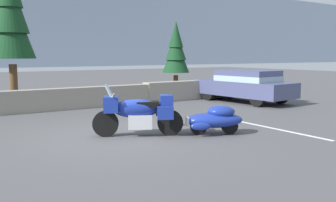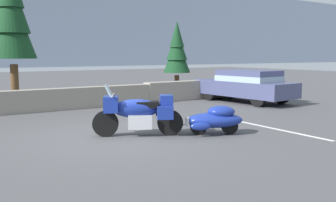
% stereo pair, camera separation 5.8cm
% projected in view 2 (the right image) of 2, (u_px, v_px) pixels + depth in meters
% --- Properties ---
extents(ground_plane, '(80.00, 80.00, 0.00)m').
position_uv_depth(ground_plane, '(118.00, 137.00, 9.50)').
color(ground_plane, '#4C4C4F').
extents(stone_guard_wall, '(24.00, 0.60, 0.87)m').
position_uv_depth(stone_guard_wall, '(54.00, 99.00, 14.01)').
color(stone_guard_wall, gray).
rests_on(stone_guard_wall, ground).
extents(touring_motorcycle, '(2.10, 1.38, 1.33)m').
position_uv_depth(touring_motorcycle, '(138.00, 112.00, 9.54)').
color(touring_motorcycle, black).
rests_on(touring_motorcycle, ground).
extents(car_shaped_trailer, '(2.11, 1.36, 0.76)m').
position_uv_depth(car_shaped_trailer, '(215.00, 119.00, 9.73)').
color(car_shaped_trailer, black).
rests_on(car_shaped_trailer, ground).
extents(sedan_at_right_edge, '(2.20, 4.64, 1.41)m').
position_uv_depth(sedan_at_right_edge, '(246.00, 85.00, 16.38)').
color(sedan_at_right_edge, black).
rests_on(sedan_at_right_edge, ground).
extents(pine_tree_tall, '(1.78, 1.78, 5.89)m').
position_uv_depth(pine_tree_tall, '(11.00, 13.00, 14.45)').
color(pine_tree_tall, brown).
rests_on(pine_tree_tall, ground).
extents(pine_tree_secondary, '(1.32, 1.32, 3.69)m').
position_uv_depth(pine_tree_secondary, '(177.00, 50.00, 18.28)').
color(pine_tree_secondary, brown).
rests_on(pine_tree_secondary, ground).
extents(parking_stripe_marker, '(0.12, 3.60, 0.01)m').
position_uv_depth(parking_stripe_marker, '(276.00, 129.00, 10.50)').
color(parking_stripe_marker, silver).
rests_on(parking_stripe_marker, ground).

